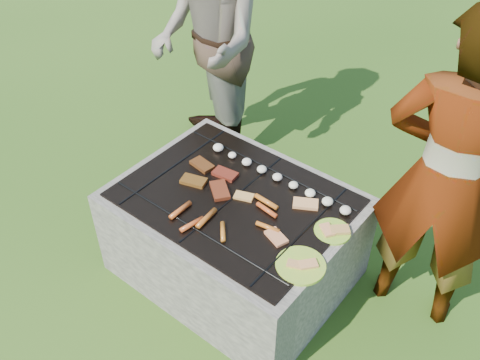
# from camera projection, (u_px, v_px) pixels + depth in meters

# --- Properties ---
(lawn) EXTENTS (60.00, 60.00, 0.00)m
(lawn) POSITION_uv_depth(u_px,v_px,m) (235.00, 269.00, 3.35)
(lawn) COLOR #214711
(lawn) RESTS_ON ground
(fire_pit) EXTENTS (1.30, 1.00, 0.62)m
(fire_pit) POSITION_uv_depth(u_px,v_px,m) (235.00, 238.00, 3.17)
(fire_pit) COLOR #A49C91
(fire_pit) RESTS_ON ground
(mushrooms) EXTENTS (0.95, 0.06, 0.05)m
(mushrooms) POSITION_uv_depth(u_px,v_px,m) (279.00, 178.00, 3.04)
(mushrooms) COLOR white
(mushrooms) RESTS_ON fire_pit
(pork_slabs) EXTENTS (0.39, 0.27, 0.02)m
(pork_slabs) POSITION_uv_depth(u_px,v_px,m) (211.00, 178.00, 3.06)
(pork_slabs) COLOR brown
(pork_slabs) RESTS_ON fire_pit
(sausages) EXTENTS (0.52, 0.47, 0.03)m
(sausages) POSITION_uv_depth(u_px,v_px,m) (226.00, 216.00, 2.81)
(sausages) COLOR #D56123
(sausages) RESTS_ON fire_pit
(bread_on_grate) EXTENTS (0.45, 0.42, 0.02)m
(bread_on_grate) POSITION_uv_depth(u_px,v_px,m) (283.00, 212.00, 2.84)
(bread_on_grate) COLOR tan
(bread_on_grate) RESTS_ON fire_pit
(plate_far) EXTENTS (0.22, 0.22, 0.03)m
(plate_far) POSITION_uv_depth(u_px,v_px,m) (333.00, 231.00, 2.75)
(plate_far) COLOR #BED733
(plate_far) RESTS_ON fire_pit
(plate_near) EXTENTS (0.27, 0.27, 0.03)m
(plate_near) POSITION_uv_depth(u_px,v_px,m) (301.00, 265.00, 2.58)
(plate_near) COLOR yellow
(plate_near) RESTS_ON fire_pit
(cook) EXTENTS (0.74, 0.55, 1.84)m
(cook) POSITION_uv_depth(u_px,v_px,m) (446.00, 180.00, 2.59)
(cook) COLOR #A8978C
(cook) RESTS_ON ground
(bystander) EXTENTS (1.18, 1.14, 1.91)m
(bystander) POSITION_uv_depth(u_px,v_px,m) (205.00, 42.00, 3.64)
(bystander) COLOR gray
(bystander) RESTS_ON ground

